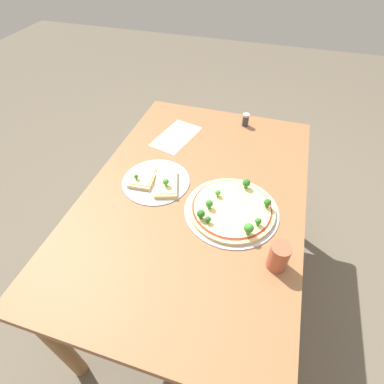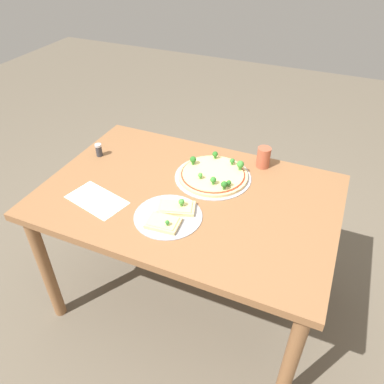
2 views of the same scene
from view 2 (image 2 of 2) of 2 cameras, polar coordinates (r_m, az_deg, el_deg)
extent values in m
plane|color=brown|center=(2.22, -0.45, -15.38)|extent=(8.00, 8.00, 0.00)
cube|color=brown|center=(1.71, -0.56, -0.72)|extent=(1.32, 0.88, 0.04)
cylinder|color=brown|center=(2.02, -21.36, -10.88)|extent=(0.06, 0.06, 0.70)
cylinder|color=brown|center=(1.66, 14.67, -24.00)|extent=(0.06, 0.06, 0.70)
cylinder|color=brown|center=(2.43, -9.85, 1.12)|extent=(0.06, 0.06, 0.70)
cylinder|color=brown|center=(2.15, 18.81, -6.56)|extent=(0.06, 0.06, 0.70)
cylinder|color=#A3A3A8|center=(1.80, 3.20, 2.33)|extent=(0.37, 0.37, 0.00)
cylinder|color=#E5C17F|center=(1.80, 3.21, 2.56)|extent=(0.33, 0.33, 0.01)
cylinder|color=#A82D1E|center=(1.79, 3.22, 2.77)|extent=(0.31, 0.31, 0.00)
cylinder|color=#EFD684|center=(1.79, 3.22, 2.85)|extent=(0.29, 0.29, 0.00)
sphere|color=#286B23|center=(1.83, 0.16, 4.98)|extent=(0.03, 0.03, 0.03)
cylinder|color=#37742D|center=(1.84, 0.16, 4.44)|extent=(0.01, 0.01, 0.01)
sphere|color=#286B23|center=(1.88, 3.55, 5.79)|extent=(0.03, 0.03, 0.03)
cylinder|color=#37742D|center=(1.89, 3.53, 5.31)|extent=(0.01, 0.01, 0.01)
sphere|color=#479338|center=(1.74, 1.26, 2.59)|extent=(0.02, 0.02, 0.02)
cylinder|color=#51973E|center=(1.75, 1.26, 2.19)|extent=(0.01, 0.01, 0.01)
sphere|color=#3D8933|center=(1.81, 7.37, 4.21)|extent=(0.04, 0.04, 0.04)
cylinder|color=#488E3A|center=(1.82, 7.32, 3.60)|extent=(0.02, 0.02, 0.02)
sphere|color=#337A2D|center=(1.84, 6.15, 4.73)|extent=(0.02, 0.02, 0.02)
cylinder|color=#3F8136|center=(1.85, 6.12, 4.32)|extent=(0.01, 0.01, 0.01)
sphere|color=#337A2D|center=(1.70, 3.26, 1.89)|extent=(0.03, 0.03, 0.03)
cylinder|color=#3F8136|center=(1.71, 3.24, 1.38)|extent=(0.01, 0.01, 0.01)
sphere|color=#286B23|center=(1.70, 5.63, 1.44)|extent=(0.02, 0.02, 0.02)
cylinder|color=#37742D|center=(1.71, 5.60, 1.04)|extent=(0.01, 0.01, 0.01)
sphere|color=#286B23|center=(1.67, 4.92, 1.17)|extent=(0.03, 0.03, 0.03)
cylinder|color=#37742D|center=(1.68, 4.89, 0.63)|extent=(0.01, 0.01, 0.01)
cylinder|color=#A3A3A8|center=(1.58, -3.66, -3.70)|extent=(0.29, 0.29, 0.00)
cube|color=#E5C17F|center=(1.53, -4.39, -4.74)|extent=(0.14, 0.11, 0.02)
cube|color=#EFD684|center=(1.52, -4.40, -4.46)|extent=(0.12, 0.09, 0.00)
sphere|color=#337A2D|center=(1.49, -3.79, -4.64)|extent=(0.02, 0.02, 0.02)
cylinder|color=#3F8136|center=(1.50, -3.77, -4.97)|extent=(0.01, 0.01, 0.01)
cube|color=#E5C17F|center=(1.60, -2.48, -2.40)|extent=(0.18, 0.14, 0.02)
cube|color=#EFD684|center=(1.59, -2.49, -2.13)|extent=(0.15, 0.11, 0.00)
sphere|color=#479338|center=(1.58, -1.62, -1.50)|extent=(0.03, 0.03, 0.03)
cylinder|color=#51973E|center=(1.59, -1.61, -1.97)|extent=(0.01, 0.01, 0.01)
cylinder|color=#AD5138|center=(1.88, 10.85, 5.22)|extent=(0.07, 0.07, 0.10)
cylinder|color=#333338|center=(2.00, -13.99, 6.09)|extent=(0.03, 0.03, 0.06)
cylinder|color=#B2B2B7|center=(1.99, -14.13, 6.91)|extent=(0.03, 0.03, 0.01)
cube|color=white|center=(1.71, -14.31, -1.17)|extent=(0.30, 0.21, 0.00)
camera|label=1|loc=(1.50, 38.24, 24.46)|focal=28.00mm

